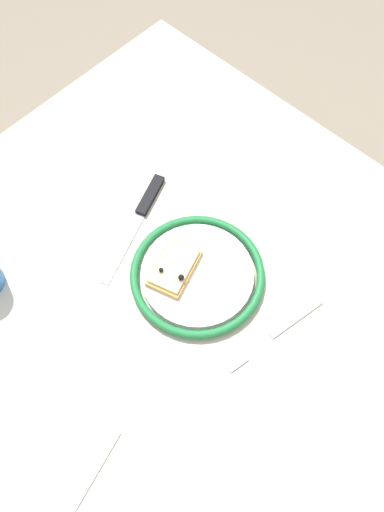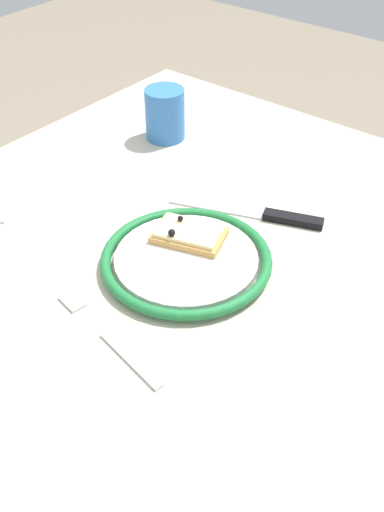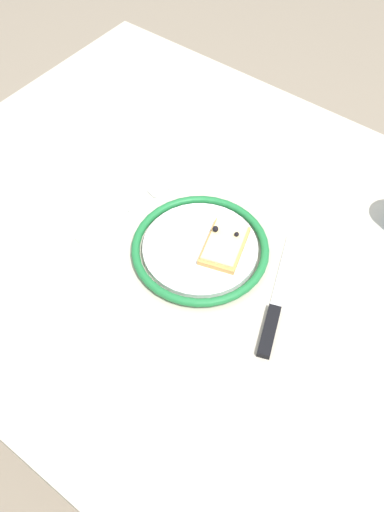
{
  "view_description": "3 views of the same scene",
  "coord_description": "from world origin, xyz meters",
  "px_view_note": "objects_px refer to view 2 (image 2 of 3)",
  "views": [
    {
      "loc": [
        -0.22,
        0.27,
        1.59
      ],
      "look_at": [
        0.06,
        -0.03,
        0.76
      ],
      "focal_mm": 37.5,
      "sensor_mm": 36.0,
      "label": 1
    },
    {
      "loc": [
        -0.47,
        -0.44,
        1.28
      ],
      "look_at": [
        0.03,
        -0.04,
        0.77
      ],
      "focal_mm": 43.36,
      "sensor_mm": 36.0,
      "label": 2
    },
    {
      "loc": [
        0.37,
        -0.48,
        1.49
      ],
      "look_at": [
        0.04,
        -0.05,
        0.75
      ],
      "focal_mm": 38.55,
      "sensor_mm": 36.0,
      "label": 3
    }
  ],
  "objects_px": {
    "pizza_slice_near": "(190,234)",
    "knife": "(272,216)",
    "cup": "(165,114)",
    "dining_table": "(157,316)",
    "plate": "(186,260)",
    "fork": "(107,336)"
  },
  "relations": [
    {
      "from": "pizza_slice_near",
      "to": "fork",
      "type": "relative_size",
      "value": 0.57
    },
    {
      "from": "plate",
      "to": "pizza_slice_near",
      "type": "xyz_separation_m",
      "value": [
        0.03,
        0.02,
        0.01
      ]
    },
    {
      "from": "plate",
      "to": "knife",
      "type": "distance_m",
      "value": 0.17
    },
    {
      "from": "fork",
      "to": "plate",
      "type": "bearing_deg",
      "value": 3.74
    },
    {
      "from": "plate",
      "to": "cup",
      "type": "xyz_separation_m",
      "value": [
        0.26,
        0.26,
        0.04
      ]
    },
    {
      "from": "dining_table",
      "to": "pizza_slice_near",
      "type": "distance_m",
      "value": 0.13
    },
    {
      "from": "plate",
      "to": "knife",
      "type": "bearing_deg",
      "value": -10.48
    },
    {
      "from": "fork",
      "to": "cup",
      "type": "distance_m",
      "value": 0.51
    },
    {
      "from": "pizza_slice_near",
      "to": "dining_table",
      "type": "bearing_deg",
      "value": 179.15
    },
    {
      "from": "dining_table",
      "to": "cup",
      "type": "distance_m",
      "value": 0.41
    },
    {
      "from": "cup",
      "to": "knife",
      "type": "bearing_deg",
      "value": -108.16
    },
    {
      "from": "plate",
      "to": "fork",
      "type": "xyz_separation_m",
      "value": [
        -0.16,
        -0.01,
        -0.01
      ]
    },
    {
      "from": "dining_table",
      "to": "knife",
      "type": "bearing_deg",
      "value": -14.49
    },
    {
      "from": "pizza_slice_near",
      "to": "fork",
      "type": "height_order",
      "value": "pizza_slice_near"
    },
    {
      "from": "knife",
      "to": "plate",
      "type": "bearing_deg",
      "value": 169.52
    },
    {
      "from": "pizza_slice_near",
      "to": "knife",
      "type": "distance_m",
      "value": 0.14
    },
    {
      "from": "pizza_slice_near",
      "to": "cup",
      "type": "height_order",
      "value": "cup"
    },
    {
      "from": "dining_table",
      "to": "pizza_slice_near",
      "type": "xyz_separation_m",
      "value": [
        0.07,
        -0.0,
        0.11
      ]
    },
    {
      "from": "dining_table",
      "to": "knife",
      "type": "xyz_separation_m",
      "value": [
        0.21,
        -0.05,
        0.09
      ]
    },
    {
      "from": "plate",
      "to": "fork",
      "type": "height_order",
      "value": "plate"
    },
    {
      "from": "knife",
      "to": "cup",
      "type": "distance_m",
      "value": 0.31
    },
    {
      "from": "knife",
      "to": "fork",
      "type": "distance_m",
      "value": 0.33
    }
  ]
}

